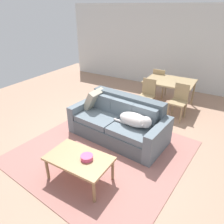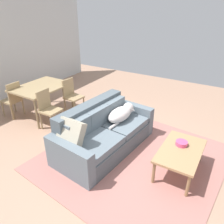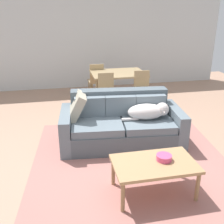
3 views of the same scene
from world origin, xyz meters
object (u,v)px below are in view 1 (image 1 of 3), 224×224
at_px(dining_chair_near_right, 179,100).
at_px(dining_chair_near_left, 147,94).
at_px(dining_chair_far_left, 159,82).
at_px(dog_on_left_cushion, 136,120).
at_px(bowl_on_coffee_table, 87,157).
at_px(coffee_table, 79,160).
at_px(throw_pillow_by_left_arm, 94,99).
at_px(dining_table, 170,83).
at_px(couch, 119,123).

bearing_deg(dining_chair_near_right, dining_chair_near_left, -172.82).
height_order(dining_chair_near_left, dining_chair_far_left, dining_chair_far_left).
xyz_separation_m(dog_on_left_cushion, bowl_on_coffee_table, (-0.24, -1.29, -0.12)).
distance_m(bowl_on_coffee_table, dining_chair_far_left, 4.09).
relative_size(dog_on_left_cushion, dining_chair_far_left, 0.91).
bearing_deg(dining_chair_near_left, coffee_table, -89.63).
height_order(throw_pillow_by_left_arm, coffee_table, throw_pillow_by_left_arm).
xyz_separation_m(coffee_table, dining_chair_near_right, (0.80, 3.01, 0.10)).
height_order(bowl_on_coffee_table, dining_table, dining_table).
bearing_deg(dog_on_left_cushion, dining_chair_far_left, 105.63).
height_order(couch, dining_chair_far_left, dining_chair_far_left).
distance_m(dining_chair_near_left, dining_chair_near_right, 0.85).
bearing_deg(coffee_table, bowl_on_coffee_table, 14.05).
height_order(coffee_table, dining_chair_near_left, dining_chair_near_left).
height_order(coffee_table, dining_table, dining_table).
bearing_deg(couch, throw_pillow_by_left_arm, 175.57).
height_order(dog_on_left_cushion, dining_chair_near_right, dining_chair_near_right).
distance_m(dining_table, dining_chair_far_left, 0.73).
bearing_deg(dining_chair_near_left, dining_chair_near_right, 1.66).
xyz_separation_m(bowl_on_coffee_table, dining_chair_near_right, (0.66, 2.97, 0.02)).
relative_size(dining_table, dining_chair_far_left, 1.43).
relative_size(throw_pillow_by_left_arm, dining_chair_near_right, 0.52).
relative_size(throw_pillow_by_left_arm, bowl_on_coffee_table, 2.36).
distance_m(throw_pillow_by_left_arm, coffee_table, 1.84).
bearing_deg(couch, coffee_table, -81.58).
relative_size(couch, dining_table, 1.67).
bearing_deg(bowl_on_coffee_table, coffee_table, -165.95).
xyz_separation_m(throw_pillow_by_left_arm, dining_chair_near_right, (1.63, 1.39, -0.18)).
distance_m(coffee_table, dining_chair_far_left, 4.12).
bearing_deg(dog_on_left_cushion, bowl_on_coffee_table, -94.99).
bearing_deg(throw_pillow_by_left_arm, bowl_on_coffee_table, -58.65).
distance_m(bowl_on_coffee_table, dining_chair_near_right, 3.05).
distance_m(dining_table, dining_chair_near_left, 0.76).
bearing_deg(dining_chair_near_left, couch, -91.54).
relative_size(couch, bowl_on_coffee_table, 10.94).
bearing_deg(dining_chair_far_left, coffee_table, 90.51).
bearing_deg(coffee_table, dog_on_left_cushion, 74.09).
relative_size(couch, dining_chair_near_right, 2.40).
bearing_deg(dining_chair_near_right, dining_table, 132.10).
relative_size(dog_on_left_cushion, dining_chair_near_right, 0.91).
relative_size(dog_on_left_cushion, dining_table, 0.63).
height_order(dining_chair_near_right, dining_chair_far_left, dining_chair_far_left).
relative_size(dog_on_left_cushion, throw_pillow_by_left_arm, 1.76).
relative_size(coffee_table, dining_chair_near_left, 1.16).
relative_size(bowl_on_coffee_table, dining_chair_near_right, 0.22).
bearing_deg(dining_chair_far_left, dining_table, 130.99).
bearing_deg(dog_on_left_cushion, dining_chair_near_right, 81.58).
height_order(throw_pillow_by_left_arm, dining_chair_near_left, throw_pillow_by_left_arm).
xyz_separation_m(dining_table, dining_chair_near_right, (0.44, -0.59, -0.19)).
bearing_deg(dog_on_left_cushion, coffee_table, -100.29).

